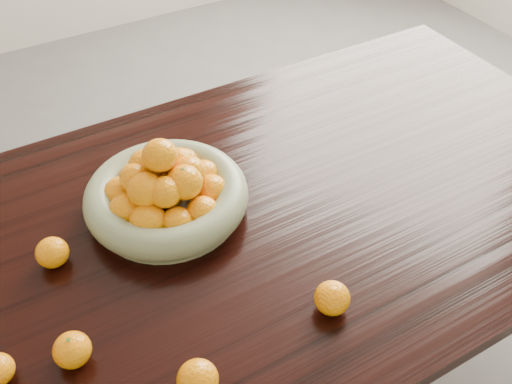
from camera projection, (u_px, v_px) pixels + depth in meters
dining_table at (235, 247)px, 1.32m from camera, size 2.00×1.00×0.75m
fruit_bowl at (166, 192)px, 1.25m from camera, size 0.36×0.36×0.19m
loose_orange_0 at (72, 350)px, 0.99m from camera, size 0.07×0.07×0.06m
loose_orange_1 at (198, 380)px, 0.95m from camera, size 0.07×0.07×0.07m
loose_orange_2 at (332, 298)px, 1.07m from camera, size 0.07×0.07×0.06m
loose_orange_3 at (52, 253)px, 1.15m from camera, size 0.07×0.07×0.06m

